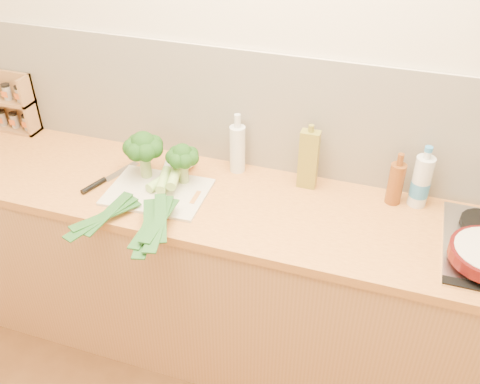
# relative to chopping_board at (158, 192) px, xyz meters

# --- Properties ---
(room_shell) EXTENTS (3.50, 3.50, 3.50)m
(room_shell) POSITION_rel_chopping_board_xyz_m (0.43, 0.35, 0.26)
(room_shell) COLOR beige
(room_shell) RESTS_ON ground
(counter) EXTENTS (3.20, 0.62, 0.90)m
(counter) POSITION_rel_chopping_board_xyz_m (0.43, 0.06, -0.46)
(counter) COLOR #B37C4A
(counter) RESTS_ON ground
(chopping_board) EXTENTS (0.43, 0.32, 0.01)m
(chopping_board) POSITION_rel_chopping_board_xyz_m (0.00, 0.00, 0.00)
(chopping_board) COLOR beige
(chopping_board) RESTS_ON counter
(broccoli_left) EXTENTS (0.17, 0.18, 0.22)m
(broccoli_left) POSITION_rel_chopping_board_xyz_m (-0.10, 0.09, 0.15)
(broccoli_left) COLOR #8CA761
(broccoli_left) RESTS_ON chopping_board
(broccoli_right) EXTENTS (0.14, 0.14, 0.18)m
(broccoli_right) POSITION_rel_chopping_board_xyz_m (0.08, 0.10, 0.13)
(broccoli_right) COLOR #8CA761
(broccoli_right) RESTS_ON chopping_board
(leek_front) EXTENTS (0.28, 0.68, 0.04)m
(leek_front) POSITION_rel_chopping_board_xyz_m (-0.02, -0.02, 0.03)
(leek_front) COLOR white
(leek_front) RESTS_ON chopping_board
(leek_mid) EXTENTS (0.23, 0.69, 0.04)m
(leek_mid) POSITION_rel_chopping_board_xyz_m (0.04, -0.04, 0.05)
(leek_mid) COLOR white
(leek_mid) RESTS_ON chopping_board
(leek_back) EXTENTS (0.21, 0.64, 0.04)m
(leek_back) POSITION_rel_chopping_board_xyz_m (0.08, -0.04, 0.07)
(leek_back) COLOR white
(leek_back) RESTS_ON chopping_board
(chefs_knife) EXTENTS (0.13, 0.31, 0.02)m
(chefs_knife) POSITION_rel_chopping_board_xyz_m (-0.27, -0.01, 0.00)
(chefs_knife) COLOR silver
(chefs_knife) RESTS_ON counter
(spice_rack) EXTENTS (0.25, 0.10, 0.30)m
(spice_rack) POSITION_rel_chopping_board_xyz_m (-0.93, 0.30, 0.12)
(spice_rack) COLOR #AF784B
(spice_rack) RESTS_ON counter
(oil_tin) EXTENTS (0.08, 0.05, 0.30)m
(oil_tin) POSITION_rel_chopping_board_xyz_m (0.59, 0.26, 0.13)
(oil_tin) COLOR olive
(oil_tin) RESTS_ON counter
(glass_bottle) EXTENTS (0.07, 0.07, 0.28)m
(glass_bottle) POSITION_rel_chopping_board_xyz_m (0.26, 0.28, 0.11)
(glass_bottle) COLOR silver
(glass_bottle) RESTS_ON counter
(amber_bottle) EXTENTS (0.06, 0.06, 0.23)m
(amber_bottle) POSITION_rel_chopping_board_xyz_m (0.95, 0.25, 0.09)
(amber_bottle) COLOR brown
(amber_bottle) RESTS_ON counter
(water_bottle) EXTENTS (0.08, 0.08, 0.25)m
(water_bottle) POSITION_rel_chopping_board_xyz_m (1.05, 0.27, 0.10)
(water_bottle) COLOR silver
(water_bottle) RESTS_ON counter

